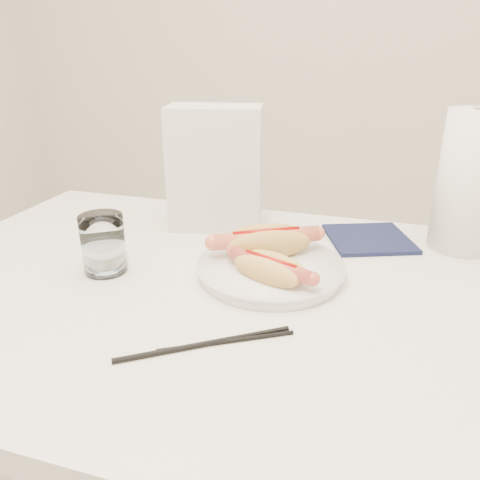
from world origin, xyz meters
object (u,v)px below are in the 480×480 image
(table, at_px, (229,316))
(plate, at_px, (270,270))
(hotdog_right, at_px, (271,269))
(water_glass, at_px, (103,244))
(hotdog_left, at_px, (266,242))
(napkin_box, at_px, (216,168))
(paper_towel_roll, at_px, (470,182))

(table, bearing_deg, plate, 43.84)
(table, height_order, plate, plate)
(hotdog_right, distance_m, water_glass, 0.30)
(hotdog_left, xyz_separation_m, hotdog_right, (0.03, -0.09, -0.00))
(table, xyz_separation_m, napkin_box, (-0.12, 0.26, 0.19))
(plate, distance_m, napkin_box, 0.30)
(water_glass, xyz_separation_m, napkin_box, (0.11, 0.28, 0.08))
(hotdog_left, xyz_separation_m, paper_towel_roll, (0.35, 0.19, 0.09))
(hotdog_left, relative_size, water_glass, 1.74)
(hotdog_left, distance_m, paper_towel_roll, 0.41)
(hotdog_right, xyz_separation_m, napkin_box, (-0.19, 0.26, 0.09))
(table, relative_size, water_glass, 11.35)
(table, xyz_separation_m, paper_towel_roll, (0.39, 0.29, 0.19))
(plate, height_order, hotdog_right, hotdog_right)
(plate, xyz_separation_m, napkin_box, (-0.17, 0.21, 0.12))
(table, relative_size, napkin_box, 4.59)
(napkin_box, bearing_deg, plate, -61.88)
(hotdog_right, bearing_deg, paper_towel_roll, 63.91)
(plate, bearing_deg, hotdog_left, 115.23)
(water_glass, distance_m, napkin_box, 0.31)
(plate, height_order, hotdog_left, hotdog_left)
(hotdog_right, distance_m, paper_towel_roll, 0.44)
(table, distance_m, paper_towel_roll, 0.52)
(water_glass, xyz_separation_m, paper_towel_roll, (0.62, 0.30, 0.08))
(paper_towel_roll, bearing_deg, hotdog_left, -150.98)
(plate, height_order, napkin_box, napkin_box)
(table, bearing_deg, paper_towel_roll, 36.68)
(napkin_box, bearing_deg, water_glass, -124.20)
(table, xyz_separation_m, hotdog_right, (0.07, 0.00, 0.10))
(water_glass, height_order, napkin_box, napkin_box)
(table, height_order, hotdog_right, hotdog_right)
(hotdog_right, bearing_deg, table, -156.69)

